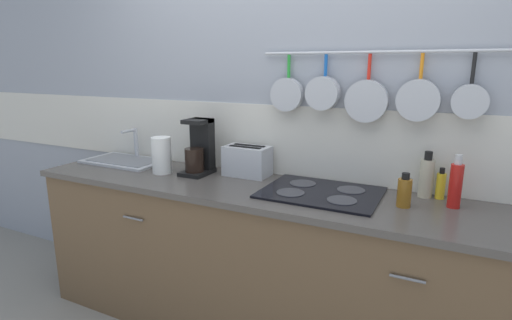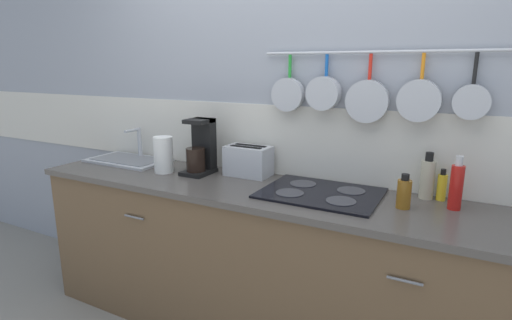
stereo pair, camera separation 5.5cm
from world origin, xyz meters
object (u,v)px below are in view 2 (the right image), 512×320
Objects in this scene: coffee_maker at (201,150)px; bottle_hot_sauce at (442,187)px; toaster at (248,161)px; bottle_cooking_wine at (427,178)px; paper_towel_roll at (163,155)px; bottle_dish_soap at (456,186)px; bottle_vinegar at (404,193)px.

coffee_maker is 2.12× the size of bottle_hot_sauce.
toaster is at bearing -177.55° from bottle_hot_sauce.
coffee_maker reaches higher than bottle_hot_sauce.
coffee_maker reaches higher than bottle_cooking_wine.
bottle_cooking_wine is 1.49× the size of bottle_hot_sauce.
bottle_hot_sauce is at bearing 5.56° from coffee_maker.
bottle_dish_soap is (1.63, 0.12, -0.00)m from paper_towel_roll.
bottle_cooking_wine reaches higher than paper_towel_roll.
bottle_cooking_wine is 0.17m from bottle_dish_soap.
coffee_maker is at bearing -163.29° from toaster.
bottle_vinegar is 0.25m from bottle_hot_sauce.
coffee_maker is 2.04× the size of bottle_vinegar.
paper_towel_roll is 0.67× the size of coffee_maker.
bottle_cooking_wine is at bearing -175.11° from bottle_hot_sauce.
paper_towel_roll is 0.88× the size of bottle_dish_soap.
toaster is 1.13× the size of bottle_dish_soap.
paper_towel_roll is at bearing -171.62° from bottle_hot_sauce.
coffee_maker is 1.33× the size of bottle_dish_soap.
toaster is (0.50, 0.18, -0.02)m from paper_towel_roll.
coffee_maker reaches higher than bottle_vinegar.
paper_towel_roll is at bearing -171.46° from bottle_cooking_wine.
toaster is at bearing 170.07° from bottle_vinegar.
bottle_vinegar is at bearing -9.93° from toaster.
coffee_maker reaches higher than toaster.
paper_towel_roll is 0.95× the size of bottle_cooking_wine.
bottle_cooking_wine is 0.93× the size of bottle_dish_soap.
paper_towel_roll reaches higher than bottle_hot_sauce.
bottle_dish_soap reaches higher than toaster.
toaster is (0.29, 0.09, -0.05)m from coffee_maker.
bottle_vinegar is at bearing -111.50° from bottle_cooking_wine.
bottle_dish_soap is (0.13, -0.10, 0.01)m from bottle_cooking_wine.
toaster is at bearing 20.32° from paper_towel_roll.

